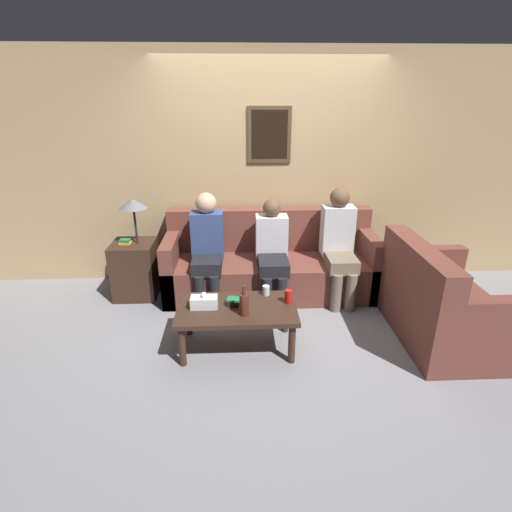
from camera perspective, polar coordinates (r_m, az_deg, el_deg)
ground_plane at (r=4.24m, az=2.54°, el=-7.82°), size 16.00×16.00×0.00m
wall_back at (r=4.67m, az=1.82°, el=12.10°), size 9.00×0.08×2.60m
couch_main at (r=4.54m, az=2.07°, el=-1.25°), size 2.33×0.82×0.90m
couch_side at (r=4.03m, az=24.78°, el=-6.59°), size 0.82×1.24×0.90m
coffee_table at (r=3.50m, az=-2.75°, el=-8.10°), size 1.03×0.59×0.41m
side_table_with_lamp at (r=4.60m, az=-16.85°, el=-1.27°), size 0.45×0.45×1.11m
wine_bottle at (r=3.31m, az=-1.71°, el=-6.82°), size 0.08×0.08×0.27m
drinking_glass at (r=3.65m, az=1.44°, el=-4.93°), size 0.06×0.06×0.09m
book_stack at (r=3.49m, az=-2.92°, el=-6.54°), size 0.16×0.12×0.07m
soda_can at (r=3.52m, az=4.66°, el=-5.78°), size 0.07×0.07×0.12m
tissue_box at (r=3.47m, az=-7.42°, el=-6.51°), size 0.23×0.12×0.15m
person_left at (r=4.25m, az=-6.99°, el=1.62°), size 0.34×0.57×1.17m
person_middle at (r=4.23m, az=2.29°, el=0.98°), size 0.34×0.64×1.10m
person_right at (r=4.38m, az=11.78°, el=2.02°), size 0.34×0.62×1.20m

